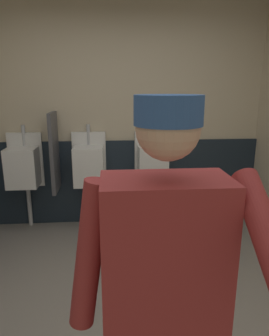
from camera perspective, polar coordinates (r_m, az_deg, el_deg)
The scene contains 8 objects.
ground_plane at distance 2.46m, azimuth -2.03°, elevation -28.43°, with size 4.12×4.38×0.04m, color gray.
wall_back at distance 3.75m, azimuth -3.64°, elevation 10.05°, with size 4.12×0.12×2.71m, color beige.
wainscot_band_back at distance 3.84m, azimuth -3.41°, elevation -2.55°, with size 3.52×0.03×1.04m, color #19232D.
urinal_left at distance 3.77m, azimuth -19.95°, elevation 0.29°, with size 0.40×0.34×1.24m.
urinal_middle at distance 3.64m, azimuth -8.50°, elevation 0.55°, with size 0.40×0.34×1.24m.
urinal_right at distance 3.66m, azimuth 3.29°, elevation 0.79°, with size 0.40×0.34×1.24m.
privacy_divider_panel at distance 3.58m, azimuth -14.68°, elevation 2.82°, with size 0.04×0.40×0.90m, color #4C4C51.
person at distance 1.20m, azimuth 5.51°, elevation -21.21°, with size 0.66×0.60×1.64m.
Camera 1 is at (-0.07, -1.79, 1.67)m, focal length 32.72 mm.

